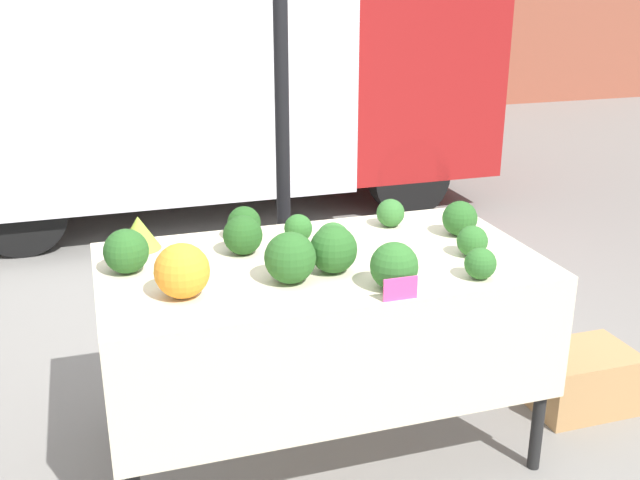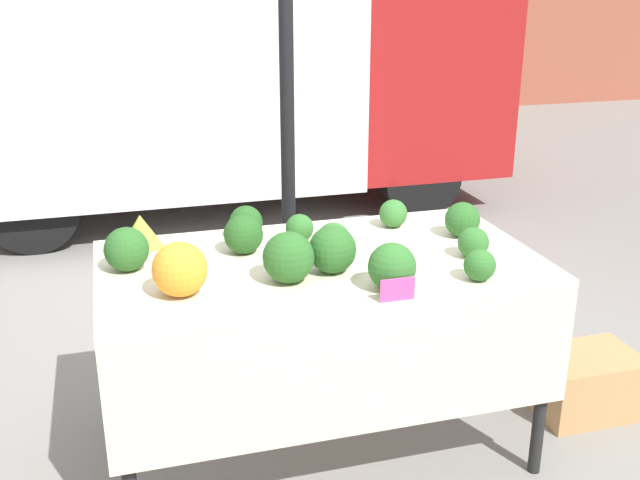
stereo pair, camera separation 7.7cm
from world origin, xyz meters
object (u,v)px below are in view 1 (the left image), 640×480
at_px(parked_truck, 186,43).
at_px(price_sign, 400,289).
at_px(produce_crate, 581,379).
at_px(orange_cauliflower, 182,271).

relative_size(parked_truck, price_sign, 36.21).
xyz_separation_m(parked_truck, produce_crate, (1.21, -3.86, -1.23)).
distance_m(orange_cauliflower, produce_crate, 2.00).
bearing_deg(parked_truck, produce_crate, -72.58).
xyz_separation_m(orange_cauliflower, produce_crate, (1.82, 0.14, -0.82)).
height_order(parked_truck, orange_cauliflower, parked_truck).
bearing_deg(parked_truck, orange_cauliflower, -98.57).
relative_size(price_sign, produce_crate, 0.27).
bearing_deg(price_sign, produce_crate, 19.34).
distance_m(price_sign, produce_crate, 1.40).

